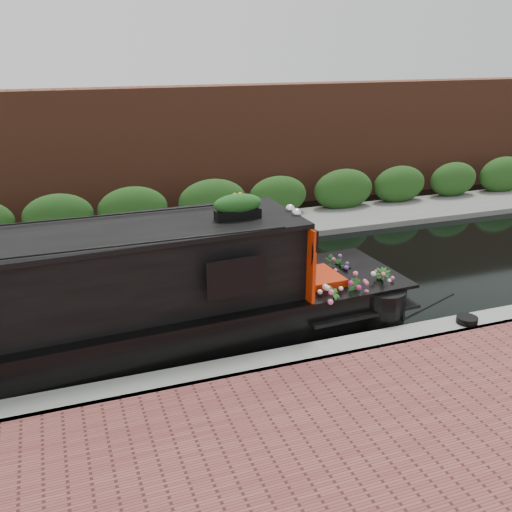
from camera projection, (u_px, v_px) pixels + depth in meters
name	position (u px, v px, depth m)	size (l,w,h in m)	color
ground	(177.00, 302.00, 12.34)	(80.00, 80.00, 0.00)	black
near_bank_coping	(221.00, 382.00, 9.43)	(40.00, 0.60, 0.50)	gray
far_bank_path	(144.00, 242.00, 16.03)	(40.00, 2.40, 0.34)	slate
far_hedge	(139.00, 233.00, 16.83)	(40.00, 1.10, 2.80)	#204717
far_brick_wall	(129.00, 214.00, 18.67)	(40.00, 1.00, 8.00)	brown
narrowboat	(53.00, 319.00, 9.63)	(12.84, 2.86, 3.01)	black
rope_fender	(394.00, 299.00, 12.04)	(0.38, 0.38, 0.42)	olive
coiled_mooring_rope	(467.00, 320.00, 10.86)	(0.40, 0.40, 0.12)	black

